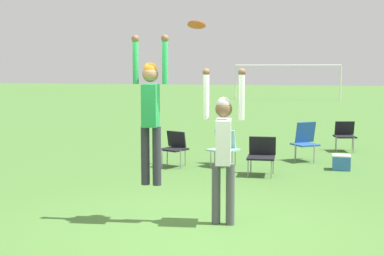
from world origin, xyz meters
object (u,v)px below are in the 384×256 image
camping_chair_3 (262,153)px  camping_chair_0 (175,146)px  camping_chair_1 (224,145)px  camping_chair_5 (305,139)px  frisbee (197,25)px  cooler_box (341,162)px  camping_chair_4 (345,134)px  person_defending (223,142)px  person_jumping (151,107)px

camping_chair_3 → camping_chair_0: bearing=-16.9°
camping_chair_0 → camping_chair_1: camping_chair_1 is taller
camping_chair_0 → camping_chair_5: 3.09m
frisbee → cooler_box: (2.15, 4.40, -2.57)m
camping_chair_3 → camping_chair_4: bearing=-118.6°
camping_chair_1 → camping_chair_4: camping_chair_1 is taller
cooler_box → frisbee: bearing=-116.0°
person_defending → cooler_box: person_defending is taller
camping_chair_3 → camping_chair_5: bearing=-115.8°
camping_chair_0 → camping_chair_4: (3.72, 3.11, -0.00)m
camping_chair_4 → camping_chair_5: (-0.96, -1.73, 0.05)m
person_jumping → camping_chair_4: 7.96m
frisbee → camping_chair_5: 5.97m
cooler_box → camping_chair_4: bearing=86.2°
camping_chair_1 → camping_chair_5: (1.72, 1.06, 0.06)m
person_jumping → camping_chair_5: size_ratio=2.30×
person_defending → camping_chair_1: person_defending is taller
camping_chair_5 → camping_chair_3: bearing=30.5°
camping_chair_0 → camping_chair_3: bearing=-169.9°
camping_chair_0 → camping_chair_1: (1.04, 0.32, -0.01)m
camping_chair_0 → person_defending: bearing=138.2°
camping_chair_0 → cooler_box: size_ratio=2.04×
frisbee → camping_chair_4: bearing=71.8°
person_defending → frisbee: (-0.40, 0.08, 1.59)m
camping_chair_4 → camping_chair_1: bearing=32.8°
camping_chair_1 → cooler_box: 2.52m
camping_chair_3 → person_defending: bearing=85.0°
frisbee → camping_chair_4: 7.81m
frisbee → person_defending: bearing=-11.2°
person_jumping → camping_chair_0: size_ratio=2.72×
person_defending → camping_chair_0: 4.50m
person_jumping → camping_chair_3: bearing=-25.2°
person_jumping → cooler_box: (2.74, 4.62, -1.46)m
frisbee → camping_chair_5: frisbee is taller
person_jumping → frisbee: bearing=-77.9°
cooler_box → camping_chair_0: bearing=-173.4°
person_defending → camping_chair_1: 4.50m
camping_chair_0 → person_jumping: bearing=125.3°
person_defending → cooler_box: bearing=150.6°
camping_chair_4 → camping_chair_5: camping_chair_5 is taller
frisbee → camping_chair_0: size_ratio=0.33×
person_jumping → camping_chair_4: person_jumping is taller
frisbee → camping_chair_3: frisbee is taller
frisbee → camping_chair_0: bearing=109.2°
camping_chair_1 → cooler_box: bearing=-149.4°
person_jumping → camping_chair_0: person_jumping is taller
frisbee → camping_chair_3: 4.21m
frisbee → camping_chair_1: (-0.35, 4.31, -2.28)m
camping_chair_1 → camping_chair_3: (0.91, -0.82, -0.01)m
frisbee → camping_chair_4: frisbee is taller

